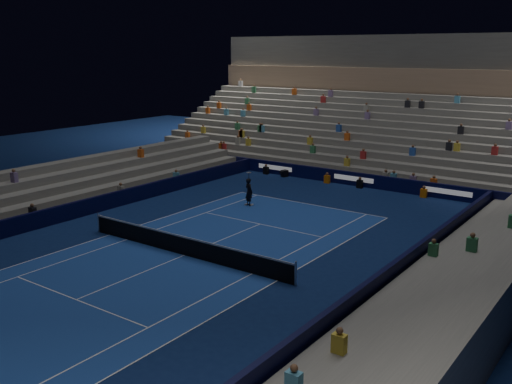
{
  "coord_description": "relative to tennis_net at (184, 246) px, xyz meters",
  "views": [
    {
      "loc": [
        18.4,
        -19.53,
        9.77
      ],
      "look_at": [
        0.0,
        6.0,
        2.0
      ],
      "focal_mm": 40.33,
      "sensor_mm": 36.0,
      "label": 1
    }
  ],
  "objects": [
    {
      "name": "tennis_net",
      "position": [
        0.0,
        0.0,
        0.0
      ],
      "size": [
        12.9,
        0.1,
        1.1
      ],
      "color": "#B2B2B7",
      "rests_on": "ground"
    },
    {
      "name": "sponsor_barrier_west",
      "position": [
        -9.7,
        0.0,
        -0.0
      ],
      "size": [
        0.25,
        37.0,
        1.0
      ],
      "primitive_type": "cube",
      "color": "black",
      "rests_on": "ground"
    },
    {
      "name": "court_surface",
      "position": [
        0.0,
        0.0,
        -0.5
      ],
      "size": [
        10.97,
        23.77,
        0.01
      ],
      "primitive_type": "cube",
      "color": "navy",
      "rests_on": "ground"
    },
    {
      "name": "tennis_player",
      "position": [
        -2.98,
        9.35,
        0.4
      ],
      "size": [
        0.77,
        0.63,
        1.81
      ],
      "primitive_type": "imported",
      "rotation": [
        0.0,
        0.0,
        2.8
      ],
      "color": "black",
      "rests_on": "ground"
    },
    {
      "name": "broadcast_camera",
      "position": [
        -5.88,
        18.01,
        -0.22
      ],
      "size": [
        0.54,
        0.91,
        0.54
      ],
      "color": "black",
      "rests_on": "ground"
    },
    {
      "name": "grandstand_west",
      "position": [
        -13.17,
        0.0,
        0.41
      ],
      "size": [
        5.0,
        37.0,
        2.5
      ],
      "color": "slate",
      "rests_on": "ground"
    },
    {
      "name": "grandstand_main",
      "position": [
        0.0,
        27.9,
        2.87
      ],
      "size": [
        44.0,
        15.2,
        11.2
      ],
      "color": "slate",
      "rests_on": "ground"
    },
    {
      "name": "sponsor_barrier_east",
      "position": [
        9.7,
        0.0,
        -0.0
      ],
      "size": [
        0.25,
        37.0,
        1.0
      ],
      "primitive_type": "cube",
      "color": "black",
      "rests_on": "ground"
    },
    {
      "name": "ground",
      "position": [
        0.0,
        0.0,
        -0.5
      ],
      "size": [
        90.0,
        90.0,
        0.0
      ],
      "primitive_type": "plane",
      "color": "#0C1C4B",
      "rests_on": "ground"
    },
    {
      "name": "grandstand_east",
      "position": [
        13.17,
        0.0,
        0.41
      ],
      "size": [
        5.0,
        37.0,
        2.5
      ],
      "color": "slate",
      "rests_on": "ground"
    },
    {
      "name": "sponsor_barrier_far",
      "position": [
        0.0,
        18.5,
        -0.0
      ],
      "size": [
        44.0,
        0.25,
        1.0
      ],
      "primitive_type": "cube",
      "color": "black",
      "rests_on": "ground"
    }
  ]
}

